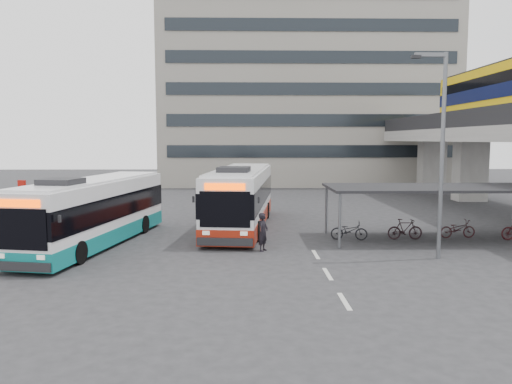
{
  "coord_description": "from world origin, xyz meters",
  "views": [
    {
      "loc": [
        -0.4,
        -20.15,
        4.73
      ],
      "look_at": [
        0.15,
        5.81,
        2.0
      ],
      "focal_mm": 35.0,
      "sensor_mm": 36.0,
      "label": 1
    }
  ],
  "objects_px": {
    "pedestrian": "(263,232)",
    "lamp_post": "(440,143)",
    "bus_teal": "(95,212)",
    "bus_main": "(241,198)"
  },
  "relations": [
    {
      "from": "bus_teal",
      "to": "bus_main",
      "type": "bearing_deg",
      "value": 43.87
    },
    {
      "from": "pedestrian",
      "to": "lamp_post",
      "type": "height_order",
      "value": "lamp_post"
    },
    {
      "from": "bus_teal",
      "to": "pedestrian",
      "type": "bearing_deg",
      "value": -0.71
    },
    {
      "from": "bus_main",
      "to": "lamp_post",
      "type": "distance_m",
      "value": 11.13
    },
    {
      "from": "lamp_post",
      "to": "pedestrian",
      "type": "bearing_deg",
      "value": 166.54
    },
    {
      "from": "bus_teal",
      "to": "pedestrian",
      "type": "xyz_separation_m",
      "value": [
        7.53,
        -1.47,
        -0.67
      ]
    },
    {
      "from": "bus_main",
      "to": "lamp_post",
      "type": "relative_size",
      "value": 1.47
    },
    {
      "from": "pedestrian",
      "to": "bus_main",
      "type": "bearing_deg",
      "value": 35.21
    },
    {
      "from": "bus_teal",
      "to": "lamp_post",
      "type": "height_order",
      "value": "lamp_post"
    },
    {
      "from": "pedestrian",
      "to": "lamp_post",
      "type": "distance_m",
      "value": 7.96
    }
  ]
}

